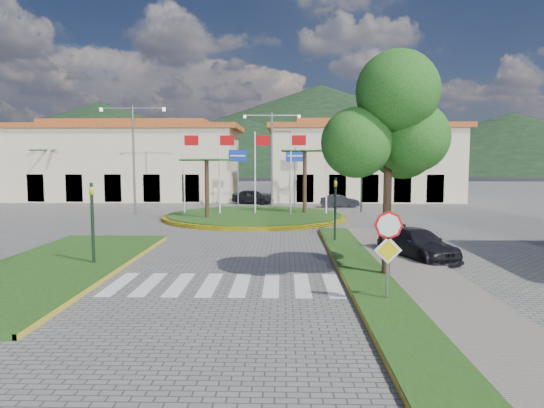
{
  "coord_description": "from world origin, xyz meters",
  "views": [
    {
      "loc": [
        1.98,
        -11.41,
        4.06
      ],
      "look_at": [
        1.53,
        8.0,
        2.28
      ],
      "focal_mm": 32.0,
      "sensor_mm": 36.0,
      "label": 1
    }
  ],
  "objects_px": {
    "roundabout_island": "(255,216)",
    "car_dark_a": "(253,197)",
    "stop_sign": "(388,242)",
    "white_van": "(178,195)",
    "deciduous_tree": "(389,126)",
    "car_dark_b": "(340,201)",
    "car_side_right": "(418,244)"
  },
  "relations": [
    {
      "from": "car_dark_a",
      "to": "stop_sign",
      "type": "bearing_deg",
      "value": -147.29
    },
    {
      "from": "roundabout_island",
      "to": "deciduous_tree",
      "type": "height_order",
      "value": "deciduous_tree"
    },
    {
      "from": "deciduous_tree",
      "to": "car_side_right",
      "type": "bearing_deg",
      "value": 59.26
    },
    {
      "from": "stop_sign",
      "to": "white_van",
      "type": "relative_size",
      "value": 0.64
    },
    {
      "from": "roundabout_island",
      "to": "car_dark_b",
      "type": "distance_m",
      "value": 10.52
    },
    {
      "from": "stop_sign",
      "to": "white_van",
      "type": "height_order",
      "value": "stop_sign"
    },
    {
      "from": "roundabout_island",
      "to": "deciduous_tree",
      "type": "relative_size",
      "value": 1.87
    },
    {
      "from": "stop_sign",
      "to": "deciduous_tree",
      "type": "bearing_deg",
      "value": 78.82
    },
    {
      "from": "roundabout_island",
      "to": "car_dark_a",
      "type": "height_order",
      "value": "roundabout_island"
    },
    {
      "from": "stop_sign",
      "to": "car_side_right",
      "type": "bearing_deg",
      "value": 67.89
    },
    {
      "from": "white_van",
      "to": "car_dark_a",
      "type": "xyz_separation_m",
      "value": [
        7.61,
        -3.26,
        0.08
      ]
    },
    {
      "from": "deciduous_tree",
      "to": "car_dark_a",
      "type": "bearing_deg",
      "value": 102.77
    },
    {
      "from": "roundabout_island",
      "to": "white_van",
      "type": "height_order",
      "value": "roundabout_island"
    },
    {
      "from": "stop_sign",
      "to": "car_dark_b",
      "type": "bearing_deg",
      "value": 86.08
    },
    {
      "from": "stop_sign",
      "to": "white_van",
      "type": "xyz_separation_m",
      "value": [
        -13.34,
        34.21,
        -1.21
      ]
    },
    {
      "from": "car_dark_a",
      "to": "car_dark_b",
      "type": "relative_size",
      "value": 1.18
    },
    {
      "from": "white_van",
      "to": "car_side_right",
      "type": "height_order",
      "value": "car_side_right"
    },
    {
      "from": "stop_sign",
      "to": "car_dark_b",
      "type": "height_order",
      "value": "stop_sign"
    },
    {
      "from": "roundabout_island",
      "to": "deciduous_tree",
      "type": "bearing_deg",
      "value": -72.09
    },
    {
      "from": "roundabout_island",
      "to": "car_dark_a",
      "type": "distance_m",
      "value": 10.96
    },
    {
      "from": "car_side_right",
      "to": "car_dark_a",
      "type": "bearing_deg",
      "value": 87.38
    },
    {
      "from": "stop_sign",
      "to": "deciduous_tree",
      "type": "xyz_separation_m",
      "value": [
        0.6,
        3.04,
        3.38
      ]
    },
    {
      "from": "white_van",
      "to": "car_side_right",
      "type": "bearing_deg",
      "value": -138.84
    },
    {
      "from": "stop_sign",
      "to": "car_side_right",
      "type": "relative_size",
      "value": 0.63
    },
    {
      "from": "deciduous_tree",
      "to": "white_van",
      "type": "xyz_separation_m",
      "value": [
        -13.94,
        31.18,
        -4.6
      ]
    },
    {
      "from": "car_dark_a",
      "to": "car_dark_b",
      "type": "height_order",
      "value": "car_dark_a"
    },
    {
      "from": "roundabout_island",
      "to": "stop_sign",
      "type": "distance_m",
      "value": 20.69
    },
    {
      "from": "roundabout_island",
      "to": "car_side_right",
      "type": "height_order",
      "value": "roundabout_island"
    },
    {
      "from": "stop_sign",
      "to": "deciduous_tree",
      "type": "height_order",
      "value": "deciduous_tree"
    },
    {
      "from": "white_van",
      "to": "car_dark_a",
      "type": "relative_size",
      "value": 1.08
    },
    {
      "from": "roundabout_island",
      "to": "car_dark_a",
      "type": "bearing_deg",
      "value": 94.35
    },
    {
      "from": "stop_sign",
      "to": "car_dark_a",
      "type": "height_order",
      "value": "stop_sign"
    }
  ]
}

